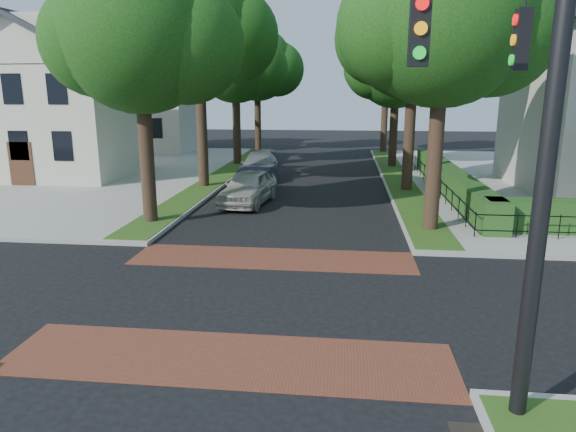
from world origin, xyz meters
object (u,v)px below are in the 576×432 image
Objects in this scene: traffic_signal at (530,127)px; parked_car_middle at (254,182)px; parked_car_rear at (260,166)px; parked_car_front at (248,187)px.

traffic_signal is 19.14m from parked_car_middle.
parked_car_rear is (-0.69, 5.73, 0.02)m from parked_car_middle.
parked_car_front reaches higher than parked_car_rear.
parked_car_front is at bearing -88.56° from parked_car_rear.
parked_car_middle is (0.00, 1.64, -0.05)m from parked_car_front.
parked_car_middle is (-7.19, 17.29, -3.95)m from traffic_signal.
traffic_signal reaches higher than parked_car_middle.
parked_car_front is at bearing 114.66° from traffic_signal.
parked_car_front is 7.41m from parked_car_rear.
traffic_signal reaches higher than parked_car_rear.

